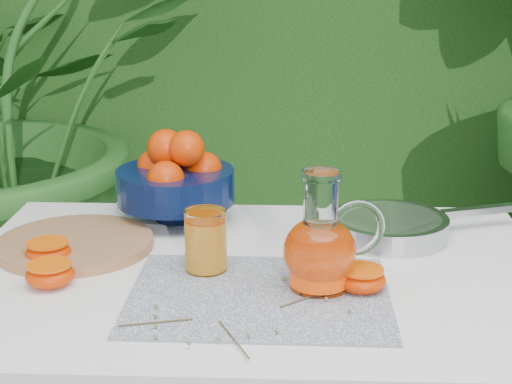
{
  "coord_description": "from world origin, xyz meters",
  "views": [
    {
      "loc": [
        -0.01,
        -1.12,
        1.26
      ],
      "look_at": [
        -0.06,
        0.12,
        0.88
      ],
      "focal_mm": 55.0,
      "sensor_mm": 36.0,
      "label": 1
    }
  ],
  "objects_px": {
    "white_table": "(256,314)",
    "cutting_board": "(75,244)",
    "juice_pitcher": "(321,248)",
    "saute_pan": "(390,226)",
    "fruit_bowl": "(176,178)"
  },
  "relations": [
    {
      "from": "white_table",
      "to": "juice_pitcher",
      "type": "relative_size",
      "value": 5.28
    },
    {
      "from": "cutting_board",
      "to": "saute_pan",
      "type": "relative_size",
      "value": 0.69
    },
    {
      "from": "white_table",
      "to": "fruit_bowl",
      "type": "bearing_deg",
      "value": 123.19
    },
    {
      "from": "juice_pitcher",
      "to": "saute_pan",
      "type": "bearing_deg",
      "value": 60.29
    },
    {
      "from": "cutting_board",
      "to": "white_table",
      "type": "bearing_deg",
      "value": -14.44
    },
    {
      "from": "fruit_bowl",
      "to": "cutting_board",
      "type": "bearing_deg",
      "value": -133.07
    },
    {
      "from": "white_table",
      "to": "saute_pan",
      "type": "distance_m",
      "value": 0.31
    },
    {
      "from": "white_table",
      "to": "fruit_bowl",
      "type": "height_order",
      "value": "fruit_bowl"
    },
    {
      "from": "juice_pitcher",
      "to": "cutting_board",
      "type": "bearing_deg",
      "value": 159.75
    },
    {
      "from": "white_table",
      "to": "cutting_board",
      "type": "xyz_separation_m",
      "value": [
        -0.33,
        0.08,
        0.09
      ]
    },
    {
      "from": "cutting_board",
      "to": "fruit_bowl",
      "type": "height_order",
      "value": "fruit_bowl"
    },
    {
      "from": "white_table",
      "to": "juice_pitcher",
      "type": "xyz_separation_m",
      "value": [
        0.11,
        -0.08,
        0.15
      ]
    },
    {
      "from": "cutting_board",
      "to": "fruit_bowl",
      "type": "xyz_separation_m",
      "value": [
        0.16,
        0.17,
        0.08
      ]
    },
    {
      "from": "juice_pitcher",
      "to": "fruit_bowl",
      "type": "bearing_deg",
      "value": 129.47
    },
    {
      "from": "white_table",
      "to": "saute_pan",
      "type": "xyz_separation_m",
      "value": [
        0.24,
        0.17,
        0.1
      ]
    }
  ]
}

